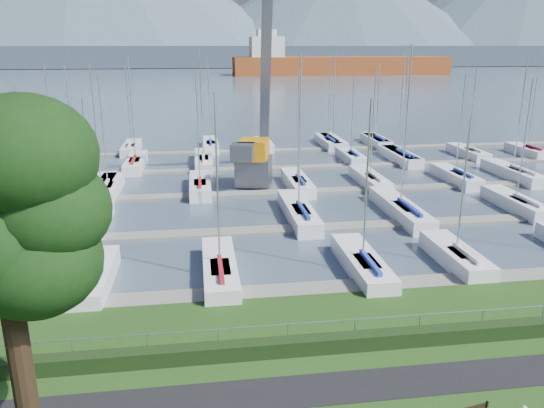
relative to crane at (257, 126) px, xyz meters
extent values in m
cube|color=black|center=(-1.10, -33.20, -5.32)|extent=(160.00, 2.00, 0.04)
cube|color=#435363|center=(-1.10, 229.80, -5.73)|extent=(800.00, 540.00, 0.20)
cube|color=black|center=(-1.10, -30.60, -4.98)|extent=(80.00, 0.70, 0.70)
cylinder|color=gray|center=(-1.10, -30.20, -4.13)|extent=(80.00, 0.04, 0.04)
cube|color=#3D4B59|center=(-1.10, 299.80, 0.67)|extent=(900.00, 80.00, 12.00)
cone|color=#445764|center=(108.90, 379.80, 37.17)|extent=(300.00, 300.00, 85.00)
cube|color=slate|center=(-1.10, -24.20, -5.55)|extent=(90.00, 1.60, 0.25)
cube|color=slate|center=(-1.10, -14.20, -5.55)|extent=(90.00, 1.60, 0.25)
cube|color=gray|center=(-1.10, -4.20, -5.55)|extent=(90.00, 1.60, 0.25)
cube|color=slate|center=(-1.10, 5.80, -5.55)|extent=(90.00, 1.60, 0.25)
cube|color=slate|center=(-1.10, 15.80, -5.55)|extent=(90.00, 1.60, 0.25)
cube|color=black|center=(4.00, -35.79, -4.68)|extent=(0.06, 0.06, 0.40)
cube|color=black|center=(3.21, -35.91, -4.59)|extent=(1.78, 0.37, 0.08)
cylinder|color=black|center=(-11.16, -35.57, -1.41)|extent=(0.70, 0.70, 7.83)
sphere|color=black|center=(-10.02, -34.91, 2.85)|extent=(3.65, 3.65, 3.65)
sphere|color=black|center=(-10.47, -34.99, 4.47)|extent=(4.15, 4.15, 4.15)
sphere|color=black|center=(-10.52, -35.02, 1.33)|extent=(3.93, 3.93, 3.93)
cube|color=#55565C|center=(-0.46, -1.23, -4.13)|extent=(3.90, 3.90, 2.60)
cube|color=orange|center=(-0.46, -1.23, -2.03)|extent=(3.37, 3.94, 1.80)
cube|color=slate|center=(1.34, 3.27, 6.97)|extent=(1.87, 11.26, 19.89)
cube|color=#55585D|center=(-1.66, -3.23, -1.83)|extent=(2.49, 2.63, 1.40)
cube|color=brown|center=(59.36, 188.20, -2.83)|extent=(96.34, 18.08, 10.00)
cube|color=silver|center=(25.65, 188.23, 4.67)|extent=(14.01, 14.01, 12.00)
cube|color=silver|center=(25.65, 188.23, 11.67)|extent=(8.01, 8.01, 4.00)
camera|label=1|loc=(-5.64, -50.28, 7.45)|focal=35.00mm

